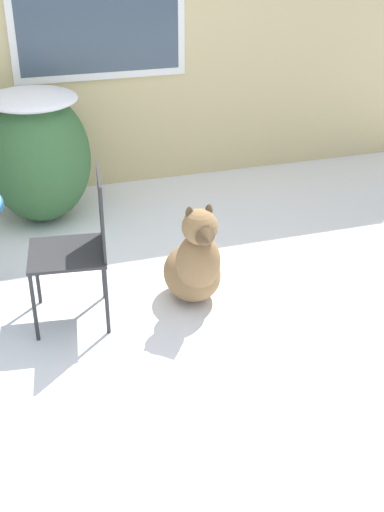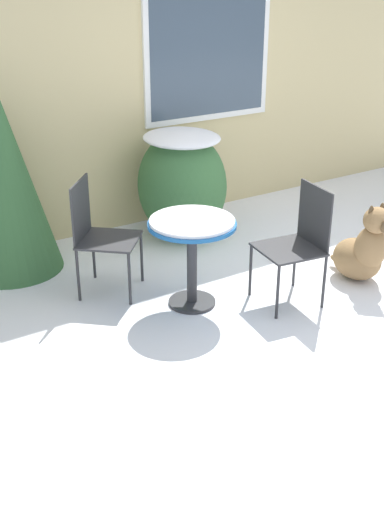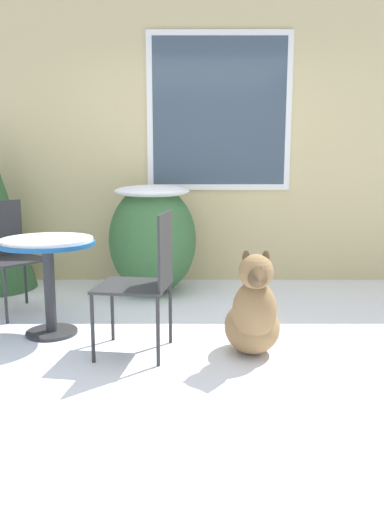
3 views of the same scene
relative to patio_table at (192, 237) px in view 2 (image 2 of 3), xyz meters
The scene contains 8 objects.
ground_plane 1.24m from the patio_table, 19.58° to the right, with size 16.00×16.00×0.00m, color white.
house_wall 2.36m from the patio_table, 59.93° to the left, with size 8.00×0.10×3.23m.
shrub_left 1.40m from the patio_table, 61.59° to the left, with size 0.84×0.91×1.06m.
evergreen_bush 1.75m from the patio_table, 125.01° to the left, with size 0.88×0.88×1.70m.
patio_table is the anchor object (origin of this frame).
patio_chair_near_table 0.79m from the patio_table, 130.09° to the left, with size 0.65×0.65×0.94m.
patio_chair_far_side 0.84m from the patio_table, 27.19° to the right, with size 0.52×0.52×0.94m.
dog 1.54m from the patio_table, 16.16° to the right, with size 0.38×0.68×0.72m.
Camera 2 is at (-3.46, -3.45, 2.49)m, focal length 45.00 mm.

